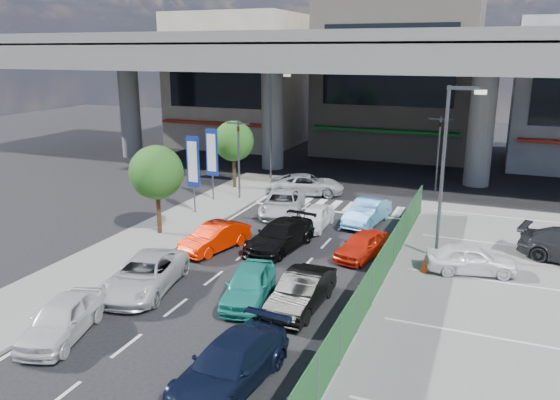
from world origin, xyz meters
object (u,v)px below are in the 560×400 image
at_px(street_lamp_right, 448,159).
at_px(minivan_navy_back, 230,364).
at_px(tree_far, 234,141).
at_px(traffic_cone, 425,264).
at_px(signboard_near, 193,164).
at_px(van_white_back_left, 62,318).
at_px(sedan_black_mid, 280,236).
at_px(signboard_far, 212,155).
at_px(taxi_orange_right, 362,245).
at_px(hatch_black_mid_right, 302,292).
at_px(wagon_silver_front_left, 282,203).
at_px(street_lamp_left, 273,117).
at_px(traffic_light_right, 440,135).
at_px(taxi_orange_left, 215,237).
at_px(sedan_white_front_mid, 315,217).
at_px(crossing_wagon_silver, 307,185).
at_px(traffic_light_left, 238,140).
at_px(kei_truck_front_right, 367,212).
at_px(parked_sedan_white, 471,259).
at_px(sedan_white_mid_left, 145,275).
at_px(tree_near, 156,173).
at_px(taxi_teal_mid, 249,285).

height_order(street_lamp_right, minivan_navy_back, street_lamp_right).
xyz_separation_m(tree_far, traffic_cone, (14.54, -10.53, -2.96)).
distance_m(signboard_near, van_white_back_left, 14.85).
bearing_deg(sedan_black_mid, signboard_far, 146.45).
distance_m(signboard_near, taxi_orange_right, 11.65).
distance_m(hatch_black_mid_right, wagon_silver_front_left, 12.31).
height_order(street_lamp_left, traffic_cone, street_lamp_left).
bearing_deg(traffic_light_right, van_white_back_left, -110.52).
distance_m(taxi_orange_left, sedan_white_front_mid, 6.18).
xyz_separation_m(taxi_orange_left, sedan_white_front_mid, (3.46, 5.12, -0.04)).
bearing_deg(traffic_light_right, crossing_wagon_silver, -152.75).
bearing_deg(traffic_light_left, hatch_black_mid_right, -55.63).
distance_m(sedan_white_front_mid, kei_truck_front_right, 3.05).
height_order(sedan_white_front_mid, traffic_cone, sedan_white_front_mid).
bearing_deg(signboard_far, parked_sedan_white, -21.51).
xyz_separation_m(signboard_far, crossing_wagon_silver, (5.10, 3.88, -2.38)).
relative_size(signboard_near, van_white_back_left, 1.16).
xyz_separation_m(traffic_light_right, minivan_navy_back, (-2.89, -25.69, -3.25)).
relative_size(tree_far, parked_sedan_white, 1.25).
height_order(van_white_back_left, crossing_wagon_silver, van_white_back_left).
relative_size(traffic_light_right, kei_truck_front_right, 1.24).
distance_m(signboard_far, parked_sedan_white, 17.58).
distance_m(hatch_black_mid_right, crossing_wagon_silver, 17.01).
bearing_deg(hatch_black_mid_right, tree_far, 125.65).
height_order(van_white_back_left, sedan_white_front_mid, van_white_back_left).
distance_m(traffic_light_left, taxi_orange_right, 12.71).
height_order(sedan_white_front_mid, kei_truck_front_right, kei_truck_front_right).
distance_m(minivan_navy_back, wagon_silver_front_left, 17.31).
xyz_separation_m(taxi_orange_left, crossing_wagon_silver, (0.69, 11.79, 0.03)).
xyz_separation_m(street_lamp_right, street_lamp_left, (-13.50, 12.00, 0.00)).
distance_m(signboard_far, traffic_cone, 16.19).
distance_m(traffic_light_right, wagon_silver_front_left, 12.44).
bearing_deg(wagon_silver_front_left, van_white_back_left, -108.07).
relative_size(kei_truck_front_right, traffic_cone, 5.75).
bearing_deg(taxi_orange_left, kei_truck_front_right, 63.42).
height_order(minivan_navy_back, wagon_silver_front_left, minivan_navy_back).
bearing_deg(traffic_light_left, sedan_black_mid, -52.06).
bearing_deg(parked_sedan_white, minivan_navy_back, 139.40).
xyz_separation_m(van_white_back_left, sedan_white_front_mid, (4.24, 14.52, -0.07)).
relative_size(signboard_near, signboard_far, 1.00).
xyz_separation_m(sedan_white_mid_left, parked_sedan_white, (12.19, 6.74, 0.02)).
bearing_deg(wagon_silver_front_left, taxi_orange_right, -52.29).
distance_m(signboard_far, tree_near, 7.03).
height_order(signboard_near, crossing_wagon_silver, signboard_near).
xyz_separation_m(van_white_back_left, sedan_white_mid_left, (0.39, 4.18, 0.00)).
bearing_deg(street_lamp_left, sedan_white_mid_left, -82.24).
height_order(traffic_light_left, minivan_navy_back, traffic_light_left).
bearing_deg(street_lamp_right, minivan_navy_back, -109.79).
bearing_deg(taxi_orange_right, tree_far, 154.81).
xyz_separation_m(minivan_navy_back, taxi_teal_mid, (-1.86, 5.26, 0.00)).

